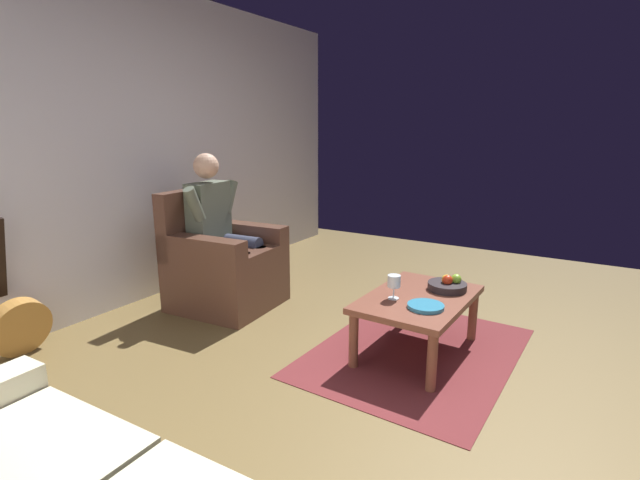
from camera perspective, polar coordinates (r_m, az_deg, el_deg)
The scene contains 10 objects.
ground_plane at distance 3.08m, azimuth 14.06°, elevation -15.78°, with size 6.58×6.58×0.00m, color brown.
wall_back at distance 4.29m, azimuth -21.93°, elevation 10.26°, with size 5.89×0.06×2.62m, color silver.
rug at distance 3.35m, azimuth 11.39°, elevation -12.97°, with size 1.61×1.21×0.01m, color maroon.
armchair at distance 4.06m, azimuth -11.58°, elevation -3.07°, with size 0.81×0.83×0.97m.
person_seated at distance 3.98m, azimuth -11.83°, elevation 1.68°, with size 0.64×0.59×1.27m.
coffee_table at distance 3.22m, azimuth 11.67°, elevation -7.58°, with size 0.93×0.65×0.40m.
guitar at distance 3.74m, azimuth -32.51°, elevation -8.26°, with size 0.39×0.29×1.06m.
wine_glass_near at distance 3.09m, azimuth 8.87°, elevation -5.06°, with size 0.08×0.08×0.16m.
fruit_bowl at distance 3.35m, azimuth 15.08°, elevation -5.21°, with size 0.26×0.26×0.11m.
decorative_dish at distance 3.00m, azimuth 12.56°, elevation -7.75°, with size 0.22×0.22×0.02m, color teal.
Camera 1 is at (2.59, 0.73, 1.49)m, focal length 26.68 mm.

